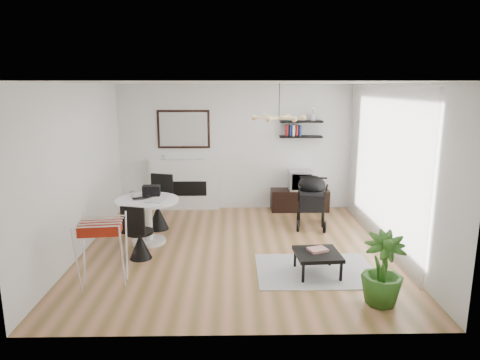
{
  "coord_description": "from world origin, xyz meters",
  "views": [
    {
      "loc": [
        -0.06,
        -6.67,
        2.65
      ],
      "look_at": [
        0.07,
        0.4,
        1.09
      ],
      "focal_mm": 32.0,
      "sensor_mm": 36.0,
      "label": 1
    }
  ],
  "objects_px": {
    "stroller": "(311,202)",
    "coffee_table": "(317,255)",
    "fireplace": "(185,179)",
    "tv_console": "(299,200)",
    "dining_table": "(148,214)",
    "drying_rack": "(102,251)",
    "potted_plant": "(383,269)",
    "crt_tv": "(300,180)"
  },
  "relations": [
    {
      "from": "stroller",
      "to": "coffee_table",
      "type": "height_order",
      "value": "stroller"
    },
    {
      "from": "crt_tv",
      "to": "coffee_table",
      "type": "relative_size",
      "value": 0.74
    },
    {
      "from": "fireplace",
      "to": "potted_plant",
      "type": "xyz_separation_m",
      "value": [
        2.88,
        -4.26,
        -0.23
      ]
    },
    {
      "from": "crt_tv",
      "to": "stroller",
      "type": "bearing_deg",
      "value": -86.87
    },
    {
      "from": "fireplace",
      "to": "tv_console",
      "type": "bearing_deg",
      "value": -3.42
    },
    {
      "from": "drying_rack",
      "to": "fireplace",
      "type": "bearing_deg",
      "value": 72.25
    },
    {
      "from": "drying_rack",
      "to": "crt_tv",
      "type": "bearing_deg",
      "value": 40.79
    },
    {
      "from": "fireplace",
      "to": "stroller",
      "type": "distance_m",
      "value": 2.83
    },
    {
      "from": "tv_console",
      "to": "fireplace",
      "type": "bearing_deg",
      "value": 176.58
    },
    {
      "from": "drying_rack",
      "to": "stroller",
      "type": "height_order",
      "value": "stroller"
    },
    {
      "from": "dining_table",
      "to": "stroller",
      "type": "distance_m",
      "value": 3.09
    },
    {
      "from": "drying_rack",
      "to": "stroller",
      "type": "bearing_deg",
      "value": 30.29
    },
    {
      "from": "fireplace",
      "to": "stroller",
      "type": "bearing_deg",
      "value": -25.07
    },
    {
      "from": "fireplace",
      "to": "drying_rack",
      "type": "xyz_separation_m",
      "value": [
        -0.71,
        -3.66,
        -0.2
      ]
    },
    {
      "from": "tv_console",
      "to": "dining_table",
      "type": "distance_m",
      "value": 3.5
    },
    {
      "from": "crt_tv",
      "to": "dining_table",
      "type": "relative_size",
      "value": 0.46
    },
    {
      "from": "fireplace",
      "to": "stroller",
      "type": "height_order",
      "value": "fireplace"
    },
    {
      "from": "crt_tv",
      "to": "dining_table",
      "type": "xyz_separation_m",
      "value": [
        -2.91,
        -1.93,
        -0.16
      ]
    },
    {
      "from": "fireplace",
      "to": "dining_table",
      "type": "xyz_separation_m",
      "value": [
        -0.41,
        -2.08,
        -0.17
      ]
    },
    {
      "from": "stroller",
      "to": "coffee_table",
      "type": "xyz_separation_m",
      "value": [
        -0.3,
        -2.19,
        -0.17
      ]
    },
    {
      "from": "tv_console",
      "to": "coffee_table",
      "type": "relative_size",
      "value": 1.88
    },
    {
      "from": "drying_rack",
      "to": "potted_plant",
      "type": "xyz_separation_m",
      "value": [
        3.59,
        -0.59,
        -0.03
      ]
    },
    {
      "from": "tv_console",
      "to": "crt_tv",
      "type": "relative_size",
      "value": 2.55
    },
    {
      "from": "fireplace",
      "to": "tv_console",
      "type": "distance_m",
      "value": 2.54
    },
    {
      "from": "tv_console",
      "to": "stroller",
      "type": "bearing_deg",
      "value": -86.67
    },
    {
      "from": "fireplace",
      "to": "potted_plant",
      "type": "relative_size",
      "value": 2.36
    },
    {
      "from": "drying_rack",
      "to": "coffee_table",
      "type": "xyz_separation_m",
      "value": [
        2.96,
        0.27,
        -0.19
      ]
    },
    {
      "from": "stroller",
      "to": "potted_plant",
      "type": "bearing_deg",
      "value": -75.08
    },
    {
      "from": "crt_tv",
      "to": "coffee_table",
      "type": "xyz_separation_m",
      "value": [
        -0.25,
        -3.24,
        -0.38
      ]
    },
    {
      "from": "crt_tv",
      "to": "coffee_table",
      "type": "height_order",
      "value": "crt_tv"
    },
    {
      "from": "drying_rack",
      "to": "dining_table",
      "type": "bearing_deg",
      "value": 72.4
    },
    {
      "from": "fireplace",
      "to": "dining_table",
      "type": "relative_size",
      "value": 2.03
    },
    {
      "from": "dining_table",
      "to": "potted_plant",
      "type": "xyz_separation_m",
      "value": [
        3.29,
        -2.18,
        -0.06
      ]
    },
    {
      "from": "coffee_table",
      "to": "potted_plant",
      "type": "distance_m",
      "value": 1.08
    },
    {
      "from": "dining_table",
      "to": "stroller",
      "type": "xyz_separation_m",
      "value": [
        2.97,
        0.88,
        -0.05
      ]
    },
    {
      "from": "fireplace",
      "to": "crt_tv",
      "type": "relative_size",
      "value": 4.45
    },
    {
      "from": "fireplace",
      "to": "coffee_table",
      "type": "height_order",
      "value": "fireplace"
    },
    {
      "from": "crt_tv",
      "to": "dining_table",
      "type": "height_order",
      "value": "crt_tv"
    },
    {
      "from": "crt_tv",
      "to": "drying_rack",
      "type": "distance_m",
      "value": 4.76
    },
    {
      "from": "coffee_table",
      "to": "drying_rack",
      "type": "bearing_deg",
      "value": -174.71
    },
    {
      "from": "dining_table",
      "to": "potted_plant",
      "type": "relative_size",
      "value": 1.16
    },
    {
      "from": "fireplace",
      "to": "potted_plant",
      "type": "distance_m",
      "value": 5.14
    }
  ]
}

